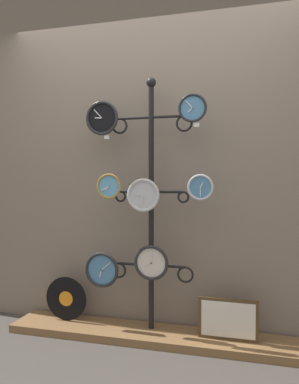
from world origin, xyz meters
The scene contains 15 objects.
ground_plane centered at (0.00, 0.00, 0.00)m, with size 12.00×12.00×0.00m, color #47423D.
shop_wall centered at (0.00, 0.57, 1.40)m, with size 4.40×0.04×2.80m.
low_shelf centered at (0.00, 0.35, 0.03)m, with size 2.20×0.36×0.06m.
display_stand centered at (0.00, 0.41, 0.66)m, with size 0.66×0.42×1.98m.
clock_top_left centered at (-0.37, 0.33, 1.68)m, with size 0.26×0.04×0.26m.
clock_top_right centered at (0.33, 0.32, 1.72)m, with size 0.21×0.04×0.21m.
clock_middle_left centered at (-0.32, 0.34, 1.16)m, with size 0.20×0.04×0.20m.
clock_middle_center centered at (-0.03, 0.29, 1.09)m, with size 0.25×0.04×0.25m.
clock_middle_right centered at (0.39, 0.34, 1.15)m, with size 0.19×0.04×0.19m.
clock_bottom_left centered at (-0.37, 0.33, 0.51)m, with size 0.28×0.04×0.28m.
clock_bottom_center centered at (0.02, 0.32, 0.59)m, with size 0.26×0.04×0.26m.
vinyl_record centered at (-0.71, 0.38, 0.24)m, with size 0.36×0.01×0.36m.
picture_frame centered at (0.59, 0.34, 0.21)m, with size 0.42×0.02×0.30m.
price_tag_upper centered at (-0.33, 0.33, 1.53)m, with size 0.04×0.00×0.03m.
price_tag_mid centered at (0.36, 0.31, 1.60)m, with size 0.04×0.00×0.03m.
Camera 1 is at (0.73, -2.35, 1.21)m, focal length 35.00 mm.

